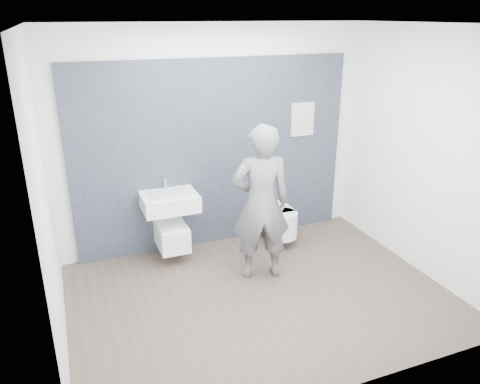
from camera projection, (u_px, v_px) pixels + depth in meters
name	position (u px, v px, depth m)	size (l,w,h in m)	color
ground	(260.00, 295.00, 5.11)	(4.00, 4.00, 0.00)	#4F4034
room_shell	(263.00, 141.00, 4.49)	(4.00, 4.00, 4.00)	white
tile_wall	(217.00, 239.00, 6.39)	(3.60, 0.06, 2.40)	black
washbasin	(170.00, 201.00, 5.64)	(0.66, 0.49, 0.49)	white
toilet_square	(172.00, 234.00, 5.79)	(0.35, 0.51, 0.66)	white
toilet_rounded	(279.00, 221.00, 6.23)	(0.39, 0.65, 0.35)	white
info_placard	(297.00, 227.00, 6.77)	(0.33, 0.03, 0.44)	white
visitor	(261.00, 204.00, 5.20)	(0.66, 0.43, 1.81)	slate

